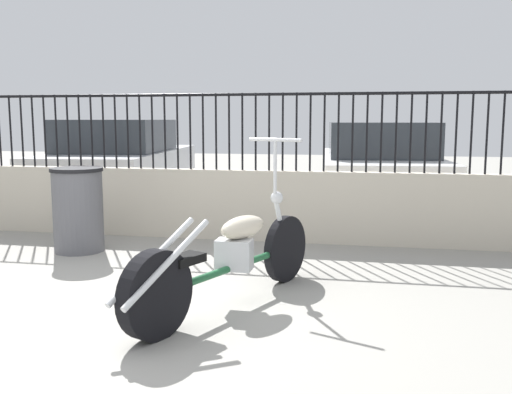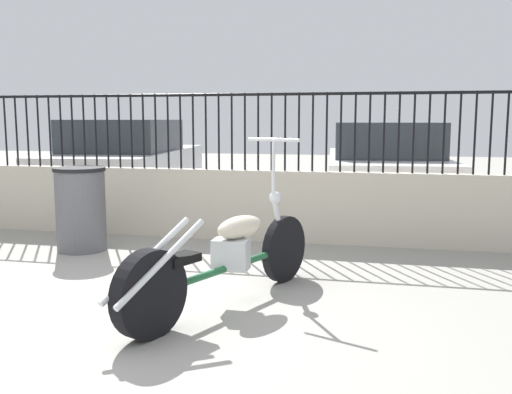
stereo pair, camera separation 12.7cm
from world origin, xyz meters
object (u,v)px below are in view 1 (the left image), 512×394
Objects in this scene: motorcycle_green at (222,261)px; car_white at (378,166)px; car_silver at (121,162)px; trash_bin at (78,210)px.

car_white is (1.22, 5.39, 0.32)m from motorcycle_green.
motorcycle_green is 0.47× the size of car_white.
car_silver reaches higher than motorcycle_green.
trash_bin is 0.20× the size of car_white.
car_white is at bearing 49.29° from trash_bin.
car_silver reaches higher than trash_bin.
car_white is (4.34, 0.33, -0.02)m from car_silver.
motorcycle_green reaches higher than trash_bin.
car_silver is at bearing 89.48° from car_white.
car_silver is (-1.06, 3.47, 0.25)m from trash_bin.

